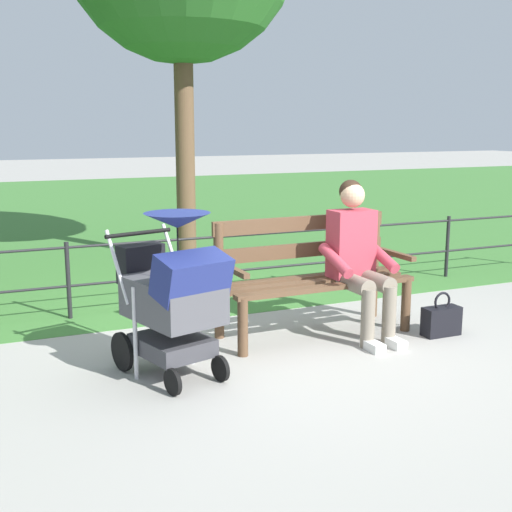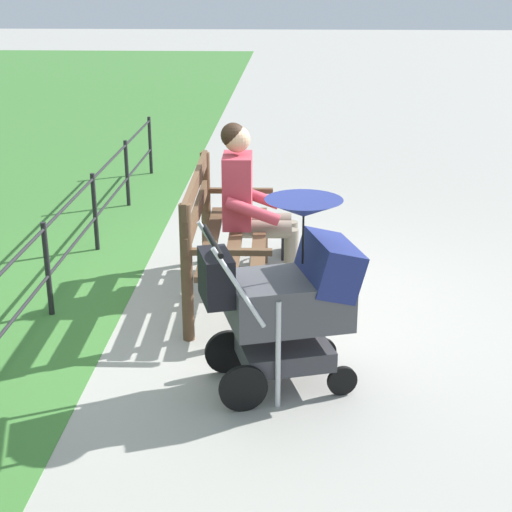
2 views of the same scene
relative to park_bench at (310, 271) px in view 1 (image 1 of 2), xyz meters
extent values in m
plane|color=#9E9B93|center=(0.40, 0.12, -0.53)|extent=(60.00, 60.00, 0.00)
cube|color=#3D7533|center=(0.40, -8.68, -0.52)|extent=(40.00, 16.00, 0.01)
cube|color=brown|center=(0.00, -0.06, -0.08)|extent=(1.60, 0.14, 0.04)
cube|color=brown|center=(0.00, 0.12, -0.08)|extent=(1.60, 0.14, 0.04)
cube|color=brown|center=(-0.01, 0.30, -0.08)|extent=(1.60, 0.14, 0.04)
cube|color=brown|center=(0.00, -0.16, 0.14)|extent=(1.60, 0.07, 0.12)
cube|color=brown|center=(0.00, -0.16, 0.37)|extent=(1.60, 0.07, 0.12)
cylinder|color=brown|center=(-0.76, 0.30, -0.30)|extent=(0.08, 0.08, 0.45)
cylinder|color=brown|center=(-0.75, -0.18, -0.05)|extent=(0.08, 0.08, 0.95)
cube|color=brown|center=(-0.75, 0.10, 0.10)|extent=(0.06, 0.56, 0.04)
cylinder|color=brown|center=(0.74, 0.33, -0.30)|extent=(0.08, 0.08, 0.45)
cylinder|color=brown|center=(0.75, -0.15, -0.05)|extent=(0.08, 0.08, 0.95)
cube|color=brown|center=(0.75, 0.13, 0.10)|extent=(0.06, 0.56, 0.04)
cylinder|color=slate|center=(-0.42, 0.33, -0.06)|extent=(0.15, 0.40, 0.14)
cylinder|color=slate|center=(-0.22, 0.34, -0.06)|extent=(0.15, 0.40, 0.14)
cylinder|color=slate|center=(-0.43, 0.53, -0.29)|extent=(0.11, 0.11, 0.47)
cylinder|color=slate|center=(-0.23, 0.54, -0.29)|extent=(0.11, 0.11, 0.47)
cube|color=silver|center=(-0.43, 0.61, -0.49)|extent=(0.10, 0.22, 0.07)
cube|color=silver|center=(-0.23, 0.62, -0.49)|extent=(0.10, 0.22, 0.07)
cube|color=#B23847|center=(-0.32, 0.12, 0.22)|extent=(0.36, 0.23, 0.56)
cylinder|color=#B23847|center=(-0.54, 0.23, 0.12)|extent=(0.10, 0.43, 0.23)
cylinder|color=#B23847|center=(-0.10, 0.24, 0.12)|extent=(0.10, 0.43, 0.23)
sphere|color=tan|center=(-0.32, 0.12, 0.62)|extent=(0.20, 0.20, 0.20)
sphere|color=black|center=(-0.32, 0.09, 0.65)|extent=(0.19, 0.19, 0.19)
cylinder|color=black|center=(1.20, 0.15, -0.39)|extent=(0.11, 0.28, 0.28)
cylinder|color=black|center=(1.64, 0.28, -0.39)|extent=(0.11, 0.28, 0.28)
cylinder|color=black|center=(1.07, 0.74, -0.44)|extent=(0.08, 0.18, 0.18)
cylinder|color=black|center=(1.44, 0.84, -0.44)|extent=(0.08, 0.18, 0.18)
cube|color=#38383D|center=(1.34, 0.50, -0.31)|extent=(0.55, 0.61, 0.12)
cylinder|color=silver|center=(1.15, 0.34, -0.20)|extent=(0.03, 0.03, 0.65)
cylinder|color=silver|center=(1.59, 0.47, -0.20)|extent=(0.03, 0.03, 0.65)
cube|color=#47474C|center=(1.33, 0.52, 0.02)|extent=(0.63, 0.78, 0.28)
cube|color=navy|center=(1.27, 0.75, 0.22)|extent=(0.54, 0.42, 0.33)
cylinder|color=black|center=(1.45, 0.10, 0.42)|extent=(0.51, 0.17, 0.03)
cylinder|color=silver|center=(1.21, 0.13, 0.22)|extent=(0.11, 0.29, 0.49)
cylinder|color=silver|center=(1.65, 0.26, 0.22)|extent=(0.11, 0.29, 0.49)
cone|color=navy|center=(1.31, 0.60, 0.57)|extent=(0.54, 0.54, 0.10)
cylinder|color=black|center=(1.31, 0.60, 0.39)|extent=(0.01, 0.01, 0.30)
cube|color=black|center=(1.45, 0.12, 0.20)|extent=(0.35, 0.24, 0.28)
cube|color=black|center=(-0.95, 0.52, -0.41)|extent=(0.32, 0.14, 0.24)
torus|color=black|center=(-0.95, 0.52, -0.24)|extent=(0.16, 0.02, 0.16)
cylinder|color=black|center=(-2.40, -1.19, -0.18)|extent=(0.04, 0.04, 0.70)
cylinder|color=black|center=(-1.00, -1.19, -0.18)|extent=(0.04, 0.04, 0.70)
cylinder|color=black|center=(0.40, -1.19, -0.18)|extent=(0.04, 0.04, 0.70)
cylinder|color=black|center=(1.80, -1.19, -0.18)|extent=(0.04, 0.04, 0.70)
cylinder|color=black|center=(0.40, -1.19, 0.12)|extent=(8.39, 0.02, 0.02)
cylinder|color=black|center=(0.40, -1.19, -0.23)|extent=(8.39, 0.02, 0.02)
cylinder|color=brown|center=(0.02, -3.31, 0.90)|extent=(0.24, 0.24, 2.85)
camera|label=1|loc=(2.55, 4.75, 1.19)|focal=46.62mm
camera|label=2|loc=(5.45, 0.52, 1.81)|focal=54.41mm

